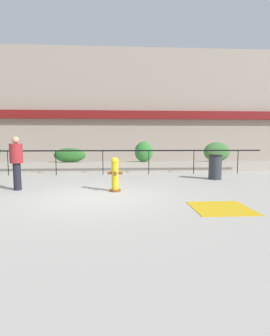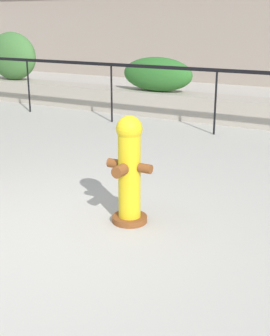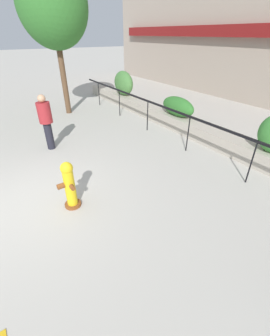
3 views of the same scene
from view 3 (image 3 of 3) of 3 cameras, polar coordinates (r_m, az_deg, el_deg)
name	(u,v)px [view 3 (image 3 of 3)]	position (r m, az deg, el deg)	size (l,w,h in m)	color
ground_plane	(24,205)	(5.59, -26.42, -8.34)	(120.00, 120.00, 0.00)	#B2ADA3
planter_wall_low	(210,136)	(8.13, 18.57, 7.71)	(18.00, 0.70, 0.50)	#ADA393
fence_railing_segment	(190,120)	(7.07, 13.73, 11.74)	(15.00, 0.05, 1.15)	black
hedge_bush_0	(124,83)	(12.14, -2.93, 20.70)	(1.41, 0.70, 1.16)	#427538
hedge_bush_1	(178,107)	(9.01, 10.81, 15.08)	(1.58, 0.61, 0.71)	#2D6B28
fire_hydrant	(69,185)	(4.86, -16.34, -4.12)	(0.47, 0.43, 1.08)	brown
street_tree	(53,6)	(11.03, -20.21, 34.22)	(2.94, 2.65, 5.72)	brown
pedestrian	(46,119)	(7.56, -21.72, 11.45)	(0.46, 0.46, 1.73)	black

